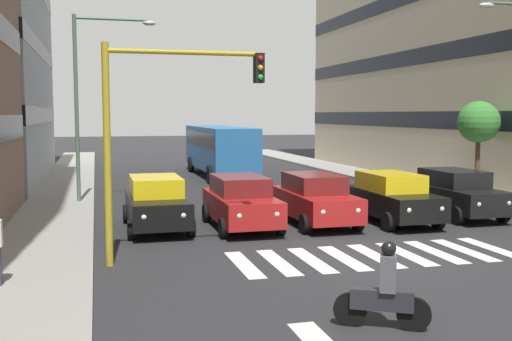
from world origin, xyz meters
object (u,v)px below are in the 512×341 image
car_2 (315,199)px  car_4 (156,203)px  motorcycle_with_rider (384,293)px  street_lamp_right (90,88)px  car_1 (392,197)px  street_tree_1 (479,123)px  traffic_light_gantry (154,118)px  bus_behind_traffic (219,146)px  car_3 (241,202)px  car_0 (455,193)px

car_2 → car_4: 5.36m
motorcycle_with_rider → street_lamp_right: (5.02, -16.55, 4.20)m
car_4 → street_lamp_right: 7.68m
motorcycle_with_rider → car_4: bearing=-73.9°
car_1 → motorcycle_with_rider: size_ratio=2.83×
car_2 → street_tree_1: size_ratio=1.06×
motorcycle_with_rider → street_tree_1: size_ratio=0.38×
traffic_light_gantry → bus_behind_traffic: bearing=-105.8°
car_1 → motorcycle_with_rider: bearing=61.7°
car_4 → car_3: bearing=169.4°
car_1 → street_tree_1: 7.69m
car_3 → street_tree_1: (-11.45, -3.59, 2.51)m
car_0 → street_tree_1: bearing=-133.8°
car_0 → motorcycle_with_rider: size_ratio=2.83×
car_4 → street_tree_1: 14.71m
car_2 → street_lamp_right: size_ratio=0.58×
traffic_light_gantry → street_tree_1: traffic_light_gantry is taller
car_2 → car_4: same height
car_2 → street_tree_1: (-8.83, -3.57, 2.51)m
car_2 → car_4: size_ratio=1.00×
car_0 → car_3: size_ratio=1.00×
car_3 → street_lamp_right: size_ratio=0.58×
car_0 → motorcycle_with_rider: bearing=51.5°
car_2 → street_lamp_right: (7.39, -6.75, 3.96)m
car_0 → street_lamp_right: street_lamp_right is taller
car_2 → car_4: (5.34, -0.49, 0.00)m
street_tree_1 → street_lamp_right: bearing=-11.1°
traffic_light_gantry → street_lamp_right: bearing=-81.5°
car_0 → traffic_light_gantry: traffic_light_gantry is taller
car_3 → street_lamp_right: (4.77, -6.77, 3.96)m
bus_behind_traffic → motorcycle_with_rider: bearing=84.8°
car_1 → car_4: (8.05, -0.83, 0.00)m
car_4 → traffic_light_gantry: size_ratio=0.81×
street_tree_1 → motorcycle_with_rider: bearing=50.0°
car_3 → street_tree_1: street_tree_1 is taller
street_lamp_right → car_0: bearing=152.9°
car_1 → car_4: same height
car_1 → bus_behind_traffic: 17.07m
car_4 → motorcycle_with_rider: bearing=106.1°
car_1 → car_2: bearing=-7.2°
motorcycle_with_rider → car_3: bearing=-88.6°
car_4 → street_tree_1: bearing=-167.7°
car_0 → car_1: (2.83, 0.48, 0.00)m
car_0 → car_1: same height
car_3 → car_1: bearing=176.5°
car_3 → bus_behind_traffic: 16.74m
bus_behind_traffic → street_tree_1: size_ratio=2.51×
car_1 → traffic_light_gantry: size_ratio=0.81×
street_lamp_right → street_tree_1: bearing=168.9°
car_2 → traffic_light_gantry: (5.79, 4.02, 2.79)m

